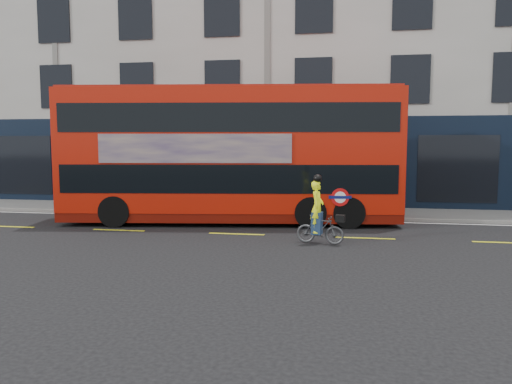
# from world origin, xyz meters

# --- Properties ---
(ground) EXTENTS (120.00, 120.00, 0.00)m
(ground) POSITION_xyz_m (0.00, 0.00, 0.00)
(ground) COLOR black
(ground) RESTS_ON ground
(pavement) EXTENTS (60.00, 3.00, 0.12)m
(pavement) POSITION_xyz_m (0.00, 6.50, 0.06)
(pavement) COLOR gray
(pavement) RESTS_ON ground
(kerb) EXTENTS (60.00, 0.12, 0.13)m
(kerb) POSITION_xyz_m (0.00, 5.00, 0.07)
(kerb) COLOR gray
(kerb) RESTS_ON ground
(building_terrace) EXTENTS (50.00, 10.07, 15.00)m
(building_terrace) POSITION_xyz_m (0.00, 12.94, 7.49)
(building_terrace) COLOR beige
(building_terrace) RESTS_ON ground
(road_edge_line) EXTENTS (58.00, 0.10, 0.01)m
(road_edge_line) POSITION_xyz_m (0.00, 4.70, 0.00)
(road_edge_line) COLOR silver
(road_edge_line) RESTS_ON ground
(lane_dashes) EXTENTS (58.00, 0.12, 0.01)m
(lane_dashes) POSITION_xyz_m (0.00, 1.50, 0.00)
(lane_dashes) COLOR gold
(lane_dashes) RESTS_ON ground
(bus) EXTENTS (12.21, 4.31, 4.83)m
(bus) POSITION_xyz_m (-0.66, 3.80, 2.48)
(bus) COLOR #B21607
(bus) RESTS_ON ground
(cyclist) EXTENTS (1.43, 0.64, 2.01)m
(cyclist) POSITION_xyz_m (2.65, 0.46, 0.69)
(cyclist) COLOR #45474A
(cyclist) RESTS_ON ground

